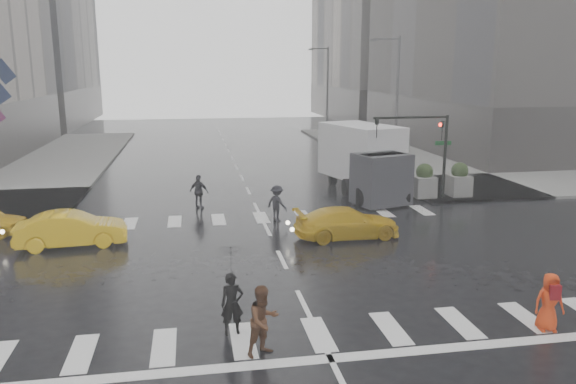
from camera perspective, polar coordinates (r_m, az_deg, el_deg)
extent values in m
plane|color=black|center=(20.74, -0.63, -6.87)|extent=(120.00, 120.00, 0.00)
cube|color=slate|center=(43.75, 21.44, 2.68)|extent=(35.00, 35.00, 0.15)
cube|color=#2E2B29|center=(56.57, 24.95, 6.60)|extent=(26.05, 26.05, 4.40)
cube|color=#2E2B29|center=(82.02, 13.36, 8.90)|extent=(26.05, 26.05, 4.40)
cylinder|color=black|center=(30.66, 15.64, 3.35)|extent=(0.16, 0.16, 4.50)
cylinder|color=black|center=(29.60, 12.36, 7.41)|extent=(4.00, 0.12, 0.12)
imported|color=black|center=(30.37, 15.37, 6.05)|extent=(0.16, 0.20, 1.00)
imported|color=black|center=(29.02, 8.99, 6.45)|extent=(0.16, 0.20, 1.00)
sphere|color=#FF190C|center=(30.30, 15.23, 6.61)|extent=(0.20, 0.20, 0.20)
cube|color=#0B531C|center=(30.82, 15.48, 4.82)|extent=(0.90, 0.03, 0.22)
cylinder|color=#59595B|center=(39.97, 10.97, 8.86)|extent=(0.20, 0.20, 9.00)
cylinder|color=#59595B|center=(39.64, 9.98, 15.10)|extent=(1.80, 0.12, 0.12)
cube|color=#59595B|center=(39.34, 8.70, 15.02)|extent=(0.50, 0.22, 0.15)
cylinder|color=#59595B|center=(59.08, 4.02, 10.16)|extent=(0.20, 0.20, 9.00)
cylinder|color=#59595B|center=(58.85, 3.21, 14.35)|extent=(1.80, 0.12, 0.12)
cube|color=#59595B|center=(58.65, 2.33, 14.27)|extent=(0.50, 0.22, 0.15)
cube|color=slate|center=(29.97, 10.11, 0.40)|extent=(1.10, 1.10, 1.10)
sphere|color=black|center=(29.81, 10.17, 1.91)|extent=(0.90, 0.90, 0.90)
cube|color=slate|center=(30.70, 13.63, 0.53)|extent=(1.10, 1.10, 1.10)
sphere|color=black|center=(30.55, 13.70, 2.00)|extent=(0.90, 0.90, 0.90)
cube|color=slate|center=(31.54, 16.96, 0.65)|extent=(1.10, 1.10, 1.10)
sphere|color=black|center=(31.40, 17.05, 2.08)|extent=(0.90, 0.90, 0.90)
cube|color=#0E1836|center=(41.01, -26.93, 10.86)|extent=(1.54, 0.02, 1.66)
imported|color=black|center=(15.05, -5.70, -11.25)|extent=(0.64, 0.44, 1.67)
imported|color=black|center=(14.63, -5.80, -7.10)|extent=(1.02, 1.04, 0.88)
imported|color=#452818|center=(13.97, -2.51, -12.92)|extent=(1.08, 1.00, 1.78)
imported|color=red|center=(16.70, 25.00, -10.09)|extent=(0.86, 0.64, 1.60)
cube|color=maroon|center=(16.44, 25.47, -9.18)|extent=(0.30, 0.21, 0.40)
imported|color=black|center=(28.25, -9.03, 0.02)|extent=(1.17, 1.01, 1.70)
imported|color=black|center=(25.61, -1.13, -1.16)|extent=(1.17, 1.20, 1.67)
imported|color=#D9A60B|center=(23.63, -21.13, -3.55)|extent=(4.30, 1.87, 1.38)
imported|color=#D9A60B|center=(23.28, 6.03, -3.14)|extent=(3.93, 1.97, 1.26)
cube|color=silver|center=(31.96, 7.41, 4.12)|extent=(2.67, 5.11, 3.00)
cube|color=#303035|center=(28.78, 9.45, 1.33)|extent=(2.56, 2.00, 2.56)
cube|color=black|center=(28.64, 9.51, 2.86)|extent=(2.22, 1.00, 1.00)
cylinder|color=black|center=(28.40, 7.31, -0.58)|extent=(0.31, 1.00, 1.00)
cylinder|color=black|center=(29.17, 11.70, -0.40)|extent=(0.31, 1.00, 1.00)
cylinder|color=black|center=(30.69, 5.97, 0.43)|extent=(0.31, 1.00, 1.00)
cylinder|color=black|center=(31.40, 10.08, 0.58)|extent=(0.31, 1.00, 1.00)
cylinder|color=black|center=(33.63, 4.54, 1.53)|extent=(0.31, 1.00, 1.00)
cylinder|color=black|center=(34.28, 8.32, 1.64)|extent=(0.31, 1.00, 1.00)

